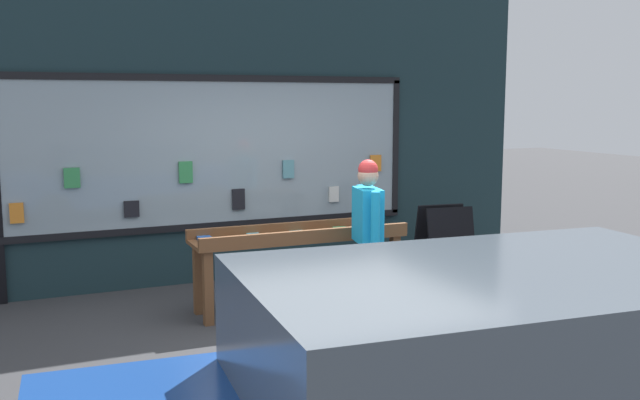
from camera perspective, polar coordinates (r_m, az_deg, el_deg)
ground_plane at (r=6.96m, az=0.99°, el=-10.37°), size 40.00×40.00×0.00m
shopfront_facade at (r=8.81m, az=-6.03°, el=5.59°), size 7.58×0.29×3.71m
display_table_main at (r=7.51m, az=-1.72°, el=-3.48°), size 2.29×0.60×0.88m
person_browsing at (r=7.16m, az=3.83°, el=-2.16°), size 0.31×0.63×1.61m
small_dog at (r=7.24m, az=7.37°, el=-7.09°), size 0.32×0.55×0.46m
sandwich_board_sign at (r=8.51m, az=9.90°, el=-3.67°), size 0.67×0.71×0.96m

